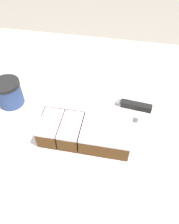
# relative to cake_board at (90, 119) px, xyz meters

# --- Properties ---
(ground_plane) EXTENTS (8.00, 8.00, 0.00)m
(ground_plane) POSITION_rel_cake_board_xyz_m (0.08, 0.03, -0.94)
(ground_plane) COLOR #9E9384
(countertop) EXTENTS (1.40, 1.10, 0.94)m
(countertop) POSITION_rel_cake_board_xyz_m (0.08, 0.03, -0.47)
(countertop) COLOR beige
(countertop) RESTS_ON ground_plane
(cake_board) EXTENTS (0.38, 0.38, 0.01)m
(cake_board) POSITION_rel_cake_board_xyz_m (0.00, 0.00, 0.00)
(cake_board) COLOR silver
(cake_board) RESTS_ON countertop
(cake) EXTENTS (0.30, 0.30, 0.07)m
(cake) POSITION_rel_cake_board_xyz_m (0.00, 0.00, 0.04)
(cake) COLOR brown
(cake) RESTS_ON cake_board
(knife) EXTENTS (0.33, 0.06, 0.02)m
(knife) POSITION_rel_cake_board_xyz_m (0.12, 0.02, 0.08)
(knife) COLOR silver
(knife) RESTS_ON cake
(coffee_cup) EXTENTS (0.10, 0.10, 0.10)m
(coffee_cup) POSITION_rel_cake_board_xyz_m (-0.31, 0.03, 0.05)
(coffee_cup) COLOR #334C8C
(coffee_cup) RESTS_ON countertop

